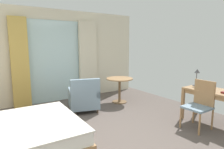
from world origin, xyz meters
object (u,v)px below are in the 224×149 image
desk_chair (200,102)px  round_cafe_table (120,84)px  desk_lamp (197,74)px  armchair_by_window (84,98)px  writing_desk (217,95)px  bed (4,142)px

desk_chair → round_cafe_table: size_ratio=1.27×
desk_lamp → armchair_by_window: desk_lamp is taller
desk_lamp → writing_desk: bearing=-99.0°
writing_desk → desk_chair: (-0.42, 0.11, -0.11)m
desk_lamp → round_cafe_table: desk_lamp is taller
desk_chair → armchair_by_window: 2.69m
writing_desk → armchair_by_window: 3.04m
round_cafe_table → armchair_by_window: bearing=-175.5°
bed → round_cafe_table: 3.36m
writing_desk → armchair_by_window: (-1.94, 2.32, -0.30)m
bed → desk_lamp: size_ratio=5.47×
armchair_by_window → round_cafe_table: 1.20m
writing_desk → round_cafe_table: (-0.75, 2.42, -0.11)m
desk_lamp → round_cafe_table: bearing=114.2°
bed → writing_desk: bearing=-15.6°
round_cafe_table → desk_lamp: bearing=-65.8°
bed → round_cafe_table: bearing=23.7°
bed → writing_desk: size_ratio=1.66×
round_cafe_table → bed: bearing=-156.3°
armchair_by_window → desk_lamp: bearing=-41.3°
bed → desk_chair: (3.40, -0.96, 0.27)m
armchair_by_window → bed: bearing=-146.4°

